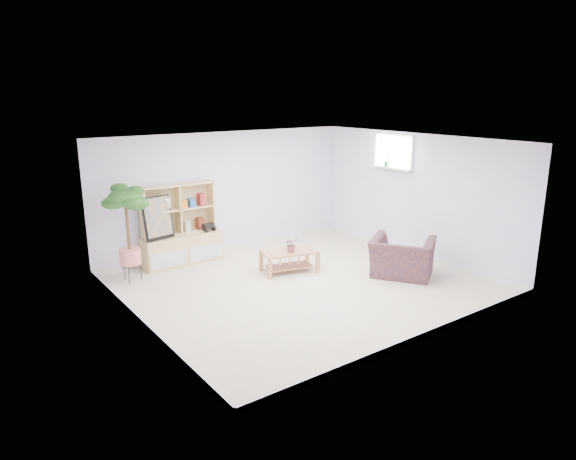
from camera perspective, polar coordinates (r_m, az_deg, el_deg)
floor at (r=8.67m, az=1.53°, el=-6.14°), size 5.50×5.00×0.01m
ceiling at (r=8.12m, az=1.64°, el=9.86°), size 5.50×5.00×0.01m
walls at (r=8.31m, az=1.58°, el=1.59°), size 5.51×5.01×2.40m
baseboard at (r=8.65m, az=1.53°, el=-5.83°), size 5.50×5.00×0.10m
window at (r=10.44m, az=11.67°, el=8.51°), size 0.10×0.98×0.68m
window_sill at (r=10.44m, az=11.35°, el=6.75°), size 0.14×1.00×0.04m
storage_unit at (r=9.75m, az=-11.81°, el=0.58°), size 1.51×0.51×1.51m
poster at (r=9.48m, az=-14.27°, el=1.32°), size 0.58×0.23×0.79m
toy_truck at (r=9.93m, az=-8.86°, el=0.36°), size 0.33×0.24×0.16m
coffee_table at (r=9.23m, az=0.14°, el=-3.50°), size 1.07×0.76×0.40m
table_plant at (r=9.07m, az=0.39°, el=-1.61°), size 0.28×0.25×0.27m
floor_tree at (r=8.99m, az=-17.32°, el=-0.42°), size 0.67×0.67×1.68m
armchair at (r=9.19m, az=12.57°, el=-2.70°), size 1.34×1.38×0.78m
sill_plant at (r=10.50m, az=10.91°, el=7.54°), size 0.15×0.13×0.22m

